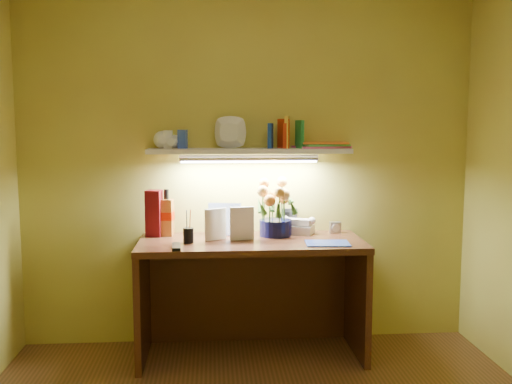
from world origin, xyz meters
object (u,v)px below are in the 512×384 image
desk (251,298)px  flower_bouquet (275,208)px  desk_clock (335,227)px  whisky_bottle (167,213)px  telephone (298,225)px

desk → flower_bouquet: bearing=38.9°
flower_bouquet → desk_clock: flower_bouquet is taller
flower_bouquet → whisky_bottle: size_ratio=1.22×
desk → telephone: telephone is taller
telephone → desk_clock: telephone is taller
desk_clock → whisky_bottle: 1.12m
desk_clock → flower_bouquet: bearing=-173.2°
desk → whisky_bottle: bearing=160.1°
desk → flower_bouquet: 0.60m
flower_bouquet → whisky_bottle: bearing=175.0°
flower_bouquet → desk_clock: (0.41, 0.07, -0.15)m
flower_bouquet → desk: bearing=-141.1°
flower_bouquet → telephone: size_ratio=1.93×
desk → flower_bouquet: (0.17, 0.13, 0.56)m
whisky_bottle → telephone: bearing=-0.0°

